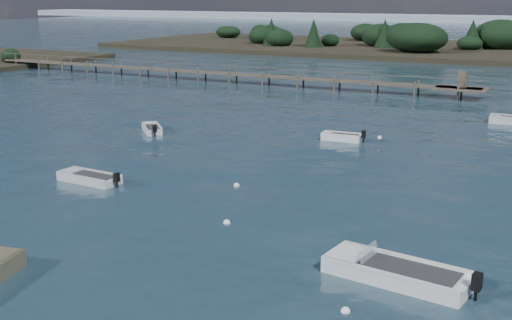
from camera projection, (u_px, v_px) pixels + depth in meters
The scene contains 13 objects.
ground at pixel (445, 82), 74.98m from camera, with size 400.00×400.00×0.00m, color #162834.
dinghy_mid_grey at pixel (89, 179), 35.04m from camera, with size 3.96×1.56×0.99m.
tender_far_grey at pixel (152, 130), 47.82m from camera, with size 2.83×2.86×1.03m.
tender_far_grey_b at pixel (512, 122), 50.70m from camera, with size 3.74×1.39×1.28m.
dinghy_mid_white_a at pixel (396, 275), 23.01m from camera, with size 5.63×2.56×1.30m.
tender_far_white at pixel (342, 138), 45.00m from camera, with size 3.11×1.31×1.05m.
buoy_b at pixel (346, 312), 20.72m from camera, with size 0.32×0.32×0.32m, color white.
buoy_c at pixel (60, 178), 35.87m from camera, with size 0.32×0.32×0.32m, color white.
buoy_e at pixel (379, 138), 45.80m from camera, with size 0.32×0.32×0.32m, color white.
buoy_extra_a at pixel (237, 186), 34.34m from camera, with size 0.32×0.32×0.32m, color white.
buoy_extra_b at pixel (227, 223), 28.76m from camera, with size 0.32×0.32×0.32m, color white.
jetty at pixel (233, 74), 74.20m from camera, with size 64.50×3.20×3.40m.
distant_haze at pixel (308, 19), 261.19m from camera, with size 280.00×20.00×2.40m, color #8C9FAD.
Camera 1 is at (15.11, -16.61, 9.95)m, focal length 45.00 mm.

